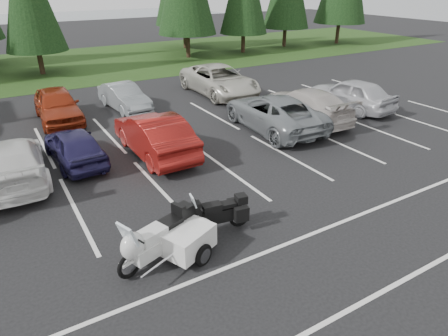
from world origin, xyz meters
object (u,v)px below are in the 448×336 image
Objects in this scene: car_near_7 at (305,105)px; adventure_motorcycle at (217,211)px; car_near_8 at (351,94)px; cargo_trailer at (189,243)px; car_near_3 at (13,162)px; car_near_4 at (74,146)px; car_near_5 at (154,135)px; touring_motorcycle at (156,234)px; car_far_4 at (219,80)px; car_far_3 at (124,97)px; car_far_2 at (57,105)px; car_near_6 at (274,112)px.

adventure_motorcycle is at bearing 37.32° from car_near_7.
car_near_8 reaches higher than cargo_trailer.
cargo_trailer is (3.27, -6.82, -0.31)m from car_near_3.
car_near_7 is at bearing -178.71° from car_near_3.
car_near_4 is 0.80× the size of car_near_5.
touring_motorcycle is 1.48× the size of cargo_trailer.
touring_motorcycle reaches higher than car_near_4.
car_far_4 reaches higher than car_near_3.
car_near_3 is at bearing -5.63° from car_near_8.
car_near_7 is 11.66m from cargo_trailer.
car_near_3 is 8.47m from car_far_3.
car_near_3 reaches higher than adventure_motorcycle.
car_near_4 is 7.07m from adventure_motorcycle.
car_near_5 reaches higher than car_near_7.
car_far_3 is (-6.95, 6.26, -0.12)m from car_near_7.
car_near_4 is at bearing -92.15° from car_far_2.
car_near_5 is 5.92m from adventure_motorcycle.
car_near_8 is at bearing 6.05° from touring_motorcycle.
car_near_3 is at bearing -111.23° from car_far_2.
car_near_8 is at bearing -21.28° from car_far_2.
car_near_8 is at bearing -172.59° from car_near_6.
car_near_4 is 0.74× the size of car_near_7.
car_near_8 reaches higher than car_near_4.
car_far_4 is (-1.14, 6.27, 0.06)m from car_near_7.
car_near_4 is 10.75m from car_near_7.
car_far_4 reaches higher than car_near_8.
car_near_6 is 6.53m from car_far_4.
car_near_5 is at bearing 2.78° from car_near_7.
car_far_4 is (9.59, 5.61, 0.16)m from car_near_4.
car_near_4 is at bearing -129.90° from car_far_3.
car_near_7 is 2.53× the size of adventure_motorcycle.
car_near_5 is 1.88× the size of touring_motorcycle.
car_near_3 is at bearing -140.09° from car_far_3.
car_near_6 is 8.64m from adventure_motorcycle.
car_far_2 is at bearing -33.35° from car_near_6.
adventure_motorcycle is (-1.47, -12.29, -0.02)m from car_far_3.
car_near_4 is 0.99× the size of car_far_3.
car_near_8 is 0.80× the size of car_far_4.
car_far_2 reaches higher than adventure_motorcycle.
adventure_motorcycle is at bearing -120.14° from car_far_4.
car_near_3 reaches higher than car_far_3.
car_near_5 is at bearing 178.40° from car_near_3.
cargo_trailer is (-9.58, -6.63, -0.37)m from car_near_7.
car_near_8 is (16.14, -0.03, 0.10)m from car_near_3.
adventure_motorcycle is at bearing 127.56° from car_near_3.
car_near_8 is (11.13, 0.30, -0.00)m from car_near_5.
car_near_4 is 0.83× the size of car_near_8.
adventure_motorcycle is (1.86, 0.29, -0.09)m from touring_motorcycle.
car_near_7 is 3.30m from car_near_8.
car_near_3 is at bearing 9.19° from car_near_4.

